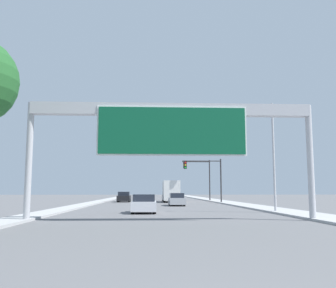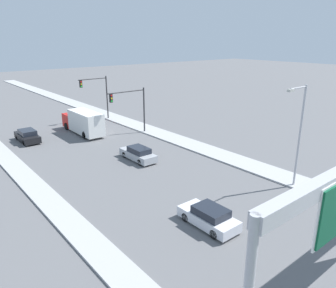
# 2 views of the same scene
# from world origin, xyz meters

# --- Properties ---
(sidewalk_right) EXTENTS (3.00, 120.00, 0.15)m
(sidewalk_right) POSITION_xyz_m (9.50, 60.00, 0.07)
(sidewalk_right) COLOR #ADADAD
(sidewalk_right) RESTS_ON ground
(car_near_center) EXTENTS (1.72, 4.71, 1.44)m
(car_near_center) POSITION_xyz_m (1.75, 39.62, 0.68)
(car_near_center) COLOR #A5A8AD
(car_near_center) RESTS_ON ground
(car_far_center) EXTENTS (1.88, 4.39, 1.44)m
(car_far_center) POSITION_xyz_m (-1.75, 25.99, 0.68)
(car_far_center) COLOR silver
(car_far_center) RESTS_ON ground
(car_near_right) EXTENTS (1.89, 4.66, 1.54)m
(car_near_right) POSITION_xyz_m (-5.25, 53.69, 0.72)
(car_near_right) COLOR black
(car_near_right) RESTS_ON ground
(truck_box_primary) EXTENTS (2.32, 8.59, 3.13)m
(truck_box_primary) POSITION_xyz_m (1.75, 52.55, 1.60)
(truck_box_primary) COLOR red
(truck_box_primary) RESTS_ON ground
(traffic_light_near_intersection) EXTENTS (5.46, 0.32, 6.10)m
(traffic_light_near_intersection) POSITION_xyz_m (6.71, 48.00, 4.20)
(traffic_light_near_intersection) COLOR #2D2D30
(traffic_light_near_intersection) RESTS_ON ground
(traffic_light_mid_block) EXTENTS (4.65, 0.32, 6.75)m
(traffic_light_mid_block) POSITION_xyz_m (7.09, 58.00, 4.54)
(traffic_light_mid_block) COLOR #2D2D30
(traffic_light_mid_block) RESTS_ON ground
(street_lamp_right) EXTENTS (2.60, 0.28, 8.79)m
(street_lamp_right) POSITION_xyz_m (8.29, 25.74, 5.18)
(street_lamp_right) COLOR #B2B2B7
(street_lamp_right) RESTS_ON ground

